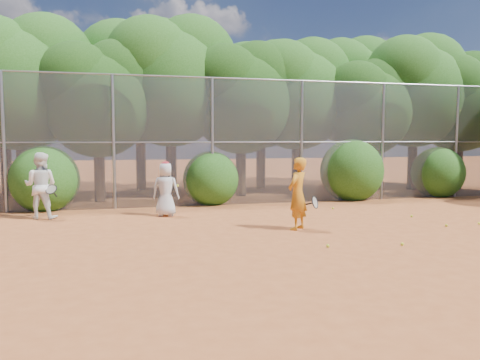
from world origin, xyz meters
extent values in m
plane|color=#A24F24|center=(0.00, 0.00, 0.00)|extent=(80.00, 80.00, 0.00)
cylinder|color=gray|center=(-7.00, 6.00, 2.00)|extent=(0.09, 0.09, 4.00)
cylinder|color=gray|center=(-4.00, 6.00, 2.00)|extent=(0.09, 0.09, 4.00)
cylinder|color=gray|center=(-1.00, 6.00, 2.00)|extent=(0.09, 0.09, 4.00)
cylinder|color=gray|center=(2.00, 6.00, 2.00)|extent=(0.09, 0.09, 4.00)
cylinder|color=gray|center=(5.00, 6.00, 2.00)|extent=(0.09, 0.09, 4.00)
cylinder|color=gray|center=(8.00, 6.00, 2.00)|extent=(0.09, 0.09, 4.00)
cylinder|color=gray|center=(0.00, 6.00, 4.00)|extent=(20.00, 0.05, 0.05)
cylinder|color=gray|center=(0.00, 6.00, 2.00)|extent=(20.00, 0.04, 0.04)
cube|color=slate|center=(0.00, 6.00, 2.00)|extent=(20.00, 0.02, 4.00)
cylinder|color=black|center=(-7.00, 8.50, 1.26)|extent=(0.38, 0.38, 2.52)
sphere|color=#1E4F13|center=(-7.00, 8.50, 3.73)|extent=(4.03, 4.03, 4.03)
sphere|color=#1E4F13|center=(-6.19, 8.90, 4.74)|extent=(3.23, 3.23, 3.23)
cylinder|color=black|center=(-4.50, 7.80, 1.08)|extent=(0.36, 0.36, 2.17)
sphere|color=black|center=(-4.50, 7.80, 3.21)|extent=(3.47, 3.47, 3.47)
sphere|color=black|center=(-3.81, 8.15, 4.08)|extent=(2.78, 2.78, 2.78)
sphere|color=black|center=(-5.11, 7.54, 3.91)|extent=(2.60, 2.60, 2.60)
cylinder|color=black|center=(-2.00, 8.80, 1.33)|extent=(0.39, 0.39, 2.66)
sphere|color=#1E4F13|center=(-2.00, 8.80, 3.94)|extent=(4.26, 4.26, 4.26)
sphere|color=#1E4F13|center=(-1.15, 9.23, 5.00)|extent=(3.40, 3.40, 3.40)
sphere|color=#1E4F13|center=(-2.74, 8.48, 4.79)|extent=(3.19, 3.19, 3.19)
cylinder|color=black|center=(0.50, 8.20, 1.14)|extent=(0.37, 0.37, 2.27)
sphere|color=black|center=(0.50, 8.20, 3.37)|extent=(3.64, 3.64, 3.64)
sphere|color=black|center=(1.23, 8.56, 4.28)|extent=(2.91, 2.91, 2.91)
sphere|color=black|center=(-0.14, 7.93, 4.10)|extent=(2.73, 2.73, 2.73)
cylinder|color=black|center=(3.00, 9.00, 1.22)|extent=(0.38, 0.38, 2.45)
sphere|color=#1E4F13|center=(3.00, 9.00, 3.63)|extent=(3.92, 3.92, 3.92)
sphere|color=#1E4F13|center=(3.78, 9.39, 4.61)|extent=(3.14, 3.14, 3.14)
sphere|color=#1E4F13|center=(2.31, 8.71, 4.41)|extent=(2.94, 2.94, 2.94)
cylinder|color=black|center=(5.50, 8.00, 1.05)|extent=(0.36, 0.36, 2.10)
sphere|color=black|center=(5.50, 8.00, 3.11)|extent=(3.36, 3.36, 3.36)
sphere|color=black|center=(6.17, 8.34, 3.95)|extent=(2.69, 2.69, 2.69)
sphere|color=black|center=(4.91, 7.75, 3.78)|extent=(2.52, 2.52, 2.52)
cylinder|color=black|center=(8.00, 8.60, 1.29)|extent=(0.39, 0.39, 2.59)
sphere|color=#1E4F13|center=(8.00, 8.60, 3.83)|extent=(4.14, 4.14, 4.14)
sphere|color=#1E4F13|center=(8.83, 9.01, 4.87)|extent=(3.32, 3.32, 3.32)
sphere|color=#1E4F13|center=(7.27, 8.29, 4.66)|extent=(3.11, 3.11, 3.11)
cylinder|color=black|center=(10.00, 8.30, 1.15)|extent=(0.37, 0.37, 2.31)
sphere|color=black|center=(10.00, 8.30, 3.42)|extent=(3.70, 3.70, 3.70)
sphere|color=black|center=(10.74, 8.67, 4.34)|extent=(2.96, 2.96, 2.96)
sphere|color=black|center=(9.35, 8.02, 4.16)|extent=(2.77, 2.77, 2.77)
cylinder|color=black|center=(-8.00, 10.80, 1.31)|extent=(0.39, 0.39, 2.62)
sphere|color=#1E4F13|center=(-8.00, 10.80, 3.88)|extent=(4.20, 4.20, 4.20)
sphere|color=#1E4F13|center=(-7.16, 11.22, 4.94)|extent=(3.36, 3.36, 3.36)
cylinder|color=black|center=(-3.00, 11.00, 1.40)|extent=(0.40, 0.40, 2.80)
sphere|color=#1E4F13|center=(-3.00, 11.00, 4.14)|extent=(4.48, 4.48, 4.48)
sphere|color=#1E4F13|center=(-2.10, 11.45, 5.26)|extent=(3.58, 3.58, 3.58)
sphere|color=#1E4F13|center=(-3.78, 10.66, 5.04)|extent=(3.36, 3.36, 3.36)
cylinder|color=black|center=(2.00, 10.60, 1.26)|extent=(0.38, 0.38, 2.52)
sphere|color=#1E4F13|center=(2.00, 10.60, 3.73)|extent=(4.03, 4.03, 4.03)
sphere|color=#1E4F13|center=(2.81, 11.00, 4.74)|extent=(3.23, 3.23, 3.23)
sphere|color=#1E4F13|center=(1.29, 10.30, 4.54)|extent=(3.02, 3.02, 3.02)
cylinder|color=black|center=(6.50, 11.20, 1.36)|extent=(0.40, 0.40, 2.73)
sphere|color=#1E4F13|center=(6.50, 11.20, 4.04)|extent=(4.37, 4.37, 4.37)
sphere|color=#1E4F13|center=(7.37, 11.64, 5.13)|extent=(3.49, 3.49, 3.49)
sphere|color=#1E4F13|center=(5.74, 10.87, 4.91)|extent=(3.28, 3.28, 3.28)
sphere|color=#1E4F13|center=(-6.00, 6.30, 1.00)|extent=(2.00, 2.00, 2.00)
sphere|color=#1E4F13|center=(-1.00, 6.30, 0.90)|extent=(1.80, 1.80, 1.80)
sphere|color=#1E4F13|center=(4.00, 6.30, 1.10)|extent=(2.20, 2.20, 2.20)
sphere|color=#1E4F13|center=(7.50, 6.30, 0.95)|extent=(1.90, 1.90, 1.90)
imported|color=#C47617|center=(0.13, 1.56, 0.84)|extent=(0.72, 0.71, 1.67)
torus|color=black|center=(0.48, 1.36, 0.65)|extent=(0.29, 0.29, 0.30)
cylinder|color=black|center=(0.33, 1.51, 0.59)|extent=(0.22, 0.22, 0.11)
imported|color=silver|center=(-2.64, 4.24, 0.74)|extent=(0.82, 0.64, 1.47)
ellipsoid|color=maroon|center=(-2.64, 4.24, 1.43)|extent=(0.22, 0.22, 0.13)
sphere|color=#C7CF25|center=(-2.34, 4.04, 0.85)|extent=(0.07, 0.07, 0.07)
imported|color=white|center=(-5.87, 4.66, 0.87)|extent=(0.99, 0.85, 1.75)
torus|color=black|center=(-5.57, 4.36, 0.80)|extent=(0.36, 0.30, 0.25)
cylinder|color=black|center=(-5.51, 4.52, 0.66)|extent=(0.11, 0.24, 0.20)
sphere|color=#C7CF25|center=(3.72, 0.98, 0.03)|extent=(0.07, 0.07, 0.07)
sphere|color=#C7CF25|center=(3.73, 2.38, 0.03)|extent=(0.07, 0.07, 0.07)
sphere|color=#C7CF25|center=(1.52, -0.53, 0.03)|extent=(0.07, 0.07, 0.07)
sphere|color=#C7CF25|center=(4.69, 1.02, 0.03)|extent=(0.07, 0.07, 0.07)
sphere|color=#C7CF25|center=(0.04, -0.30, 0.03)|extent=(0.07, 0.07, 0.07)
sphere|color=#C7CF25|center=(2.32, 4.23, 0.03)|extent=(0.07, 0.07, 0.07)
camera|label=1|loc=(-3.82, -8.49, 2.09)|focal=35.00mm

